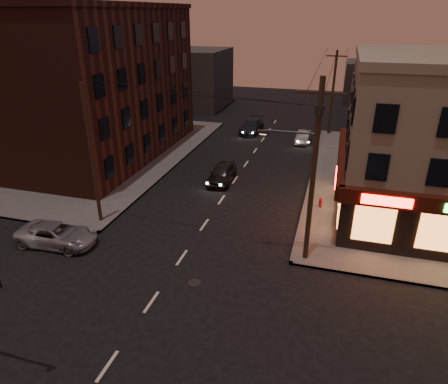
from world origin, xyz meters
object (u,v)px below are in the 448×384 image
at_px(sedan_mid, 303,137).
at_px(sedan_near, 222,173).
at_px(suv_cross, 57,235).
at_px(sedan_far, 252,126).
at_px(fire_hydrant, 320,202).

bearing_deg(sedan_mid, sedan_near, -107.96).
distance_m(suv_cross, sedan_mid, 27.65).
distance_m(suv_cross, sedan_near, 13.87).
xyz_separation_m(suv_cross, sedan_far, (5.89, 27.20, 0.06)).
relative_size(sedan_far, fire_hydrant, 7.15).
bearing_deg(fire_hydrant, sedan_far, 116.67).
height_order(sedan_near, sedan_far, sedan_near).
distance_m(suv_cross, fire_hydrant, 17.54).
height_order(sedan_mid, sedan_far, sedan_far).
bearing_deg(sedan_near, sedan_mid, 66.00).
distance_m(sedan_far, fire_hydrant, 20.07).
bearing_deg(fire_hydrant, sedan_mid, 100.23).
relative_size(suv_cross, sedan_near, 1.11).
bearing_deg(suv_cross, sedan_near, -31.86).
relative_size(suv_cross, fire_hydrant, 6.88).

